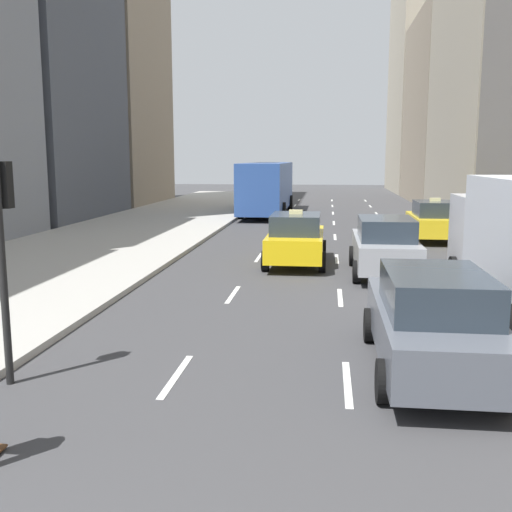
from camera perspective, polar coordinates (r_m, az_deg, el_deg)
The scene contains 8 objects.
sidewalk_left at distance 29.88m, azimuth -11.24°, elevation 2.45°, with size 8.00×66.00×0.15m, color #ADAAA3.
lane_markings at distance 24.47m, azimuth 7.61°, elevation 0.89°, with size 5.72×56.00×0.01m.
taxi_lead at distance 20.12m, azimuth 3.82°, elevation 1.65°, with size 2.02×4.40×1.87m.
taxi_second at distance 27.07m, azimuth 16.53°, elevation 3.26°, with size 2.02×4.40×1.87m.
sedan_black_near at distance 18.74m, azimuth 12.17°, elevation 0.96°, with size 2.02×4.62×1.78m.
sedan_silver_behind at distance 10.44m, azimuth 16.43°, elevation -5.89°, with size 2.02×4.85×1.75m.
city_bus at distance 38.40m, azimuth 1.07°, elevation 6.68°, with size 2.80×11.61×3.25m.
traffic_light_pole at distance 10.05m, azimuth -22.94°, elevation 2.01°, with size 0.24×0.42×3.60m.
Camera 1 is at (2.23, -1.20, 3.56)m, focal length 42.00 mm.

